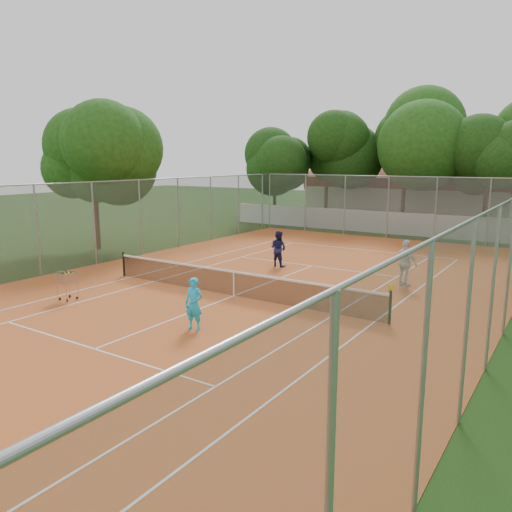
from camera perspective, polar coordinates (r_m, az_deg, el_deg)
The scene contains 12 objects.
ground at distance 18.73m, azimuth -2.53°, elevation -4.64°, with size 120.00×120.00×0.00m, color #15330D.
court_pad at distance 18.73m, azimuth -2.53°, elevation -4.61°, with size 18.00×34.00×0.02m, color #BC5924.
court_lines at distance 18.73m, azimuth -2.53°, elevation -4.57°, with size 10.98×23.78×0.01m, color white.
tennis_net at distance 18.60m, azimuth -2.55°, elevation -3.12°, with size 11.88×0.10×0.98m, color black.
perimeter_fence at distance 18.30m, azimuth -2.59°, elevation 1.41°, with size 18.00×34.00×4.00m, color slate.
boundary_wall at distance 35.49m, azimuth 15.77°, elevation 3.61°, with size 26.00×0.30×1.50m, color white.
clubhouse at distance 45.47m, azimuth 17.34°, elevation 6.88°, with size 16.40×9.00×4.40m, color beige.
tropical_trees at distance 38.11m, azimuth 17.51°, elevation 10.40°, with size 29.00×19.00×10.00m, color black.
player_near at distance 14.99m, azimuth -7.12°, elevation -5.46°, with size 0.58×0.38×1.59m, color #1CB7F0.
player_far_left at distance 23.72m, azimuth 2.57°, elevation 0.84°, with size 0.83×0.65×1.70m, color #191A4C.
player_far_right at distance 20.85m, azimuth 16.71°, elevation -0.78°, with size 1.10×0.46×1.87m, color silver.
ball_hopper at distance 19.28m, azimuth -20.74°, elevation -3.11°, with size 0.54×0.54×1.13m, color #AAA9B0.
Camera 1 is at (10.60, -14.60, 5.03)m, focal length 35.00 mm.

